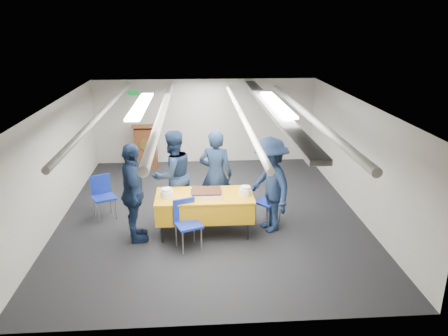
# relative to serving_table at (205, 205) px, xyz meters

# --- Properties ---
(ground) EXTENTS (7.00, 7.00, 0.00)m
(ground) POSITION_rel_serving_table_xyz_m (0.14, 0.88, -0.56)
(ground) COLOR black
(ground) RESTS_ON ground
(room_shell) EXTENTS (6.00, 7.00, 2.30)m
(room_shell) POSITION_rel_serving_table_xyz_m (0.23, 1.28, 1.25)
(room_shell) COLOR beige
(room_shell) RESTS_ON ground
(serving_table) EXTENTS (1.78, 0.89, 0.77)m
(serving_table) POSITION_rel_serving_table_xyz_m (0.00, 0.00, 0.00)
(serving_table) COLOR black
(serving_table) RESTS_ON ground
(sheet_cake) EXTENTS (0.57, 0.44, 0.10)m
(sheet_cake) POSITION_rel_serving_table_xyz_m (0.04, -0.01, 0.26)
(sheet_cake) COLOR white
(sheet_cake) RESTS_ON serving_table
(plate_stack_left) EXTENTS (0.23, 0.23, 0.16)m
(plate_stack_left) POSITION_rel_serving_table_xyz_m (-0.68, -0.05, 0.29)
(plate_stack_left) COLOR white
(plate_stack_left) RESTS_ON serving_table
(plate_stack_right) EXTENTS (0.21, 0.21, 0.17)m
(plate_stack_right) POSITION_rel_serving_table_xyz_m (0.75, -0.05, 0.29)
(plate_stack_right) COLOR white
(plate_stack_right) RESTS_ON serving_table
(podium) EXTENTS (0.62, 0.53, 1.25)m
(podium) POSITION_rel_serving_table_xyz_m (-1.46, 3.92, 0.05)
(podium) COLOR brown
(podium) RESTS_ON ground
(chair_near) EXTENTS (0.55, 0.55, 0.87)m
(chair_near) POSITION_rel_serving_table_xyz_m (-0.33, -0.48, -0.03)
(chair_near) COLOR gray
(chair_near) RESTS_ON ground
(chair_right) EXTENTS (0.59, 0.59, 0.87)m
(chair_right) POSITION_rel_serving_table_xyz_m (1.30, 0.38, -0.03)
(chair_right) COLOR gray
(chair_right) RESTS_ON ground
(chair_left) EXTENTS (0.56, 0.56, 0.87)m
(chair_left) POSITION_rel_serving_table_xyz_m (-2.03, 0.86, -0.03)
(chair_left) COLOR gray
(chair_left) RESTS_ON ground
(sailor_a) EXTENTS (0.74, 0.57, 1.81)m
(sailor_a) POSITION_rel_serving_table_xyz_m (0.24, 0.71, 0.35)
(sailor_a) COLOR black
(sailor_a) RESTS_ON ground
(sailor_b) EXTENTS (1.11, 1.06, 1.81)m
(sailor_b) POSITION_rel_serving_table_xyz_m (-0.60, 0.72, 0.35)
(sailor_b) COLOR black
(sailor_b) RESTS_ON ground
(sailor_c) EXTENTS (0.64, 1.13, 1.82)m
(sailor_c) POSITION_rel_serving_table_xyz_m (-1.26, -0.18, 0.35)
(sailor_c) COLOR black
(sailor_c) RESTS_ON ground
(sailor_d) EXTENTS (1.02, 1.33, 1.81)m
(sailor_d) POSITION_rel_serving_table_xyz_m (1.22, 0.08, 0.35)
(sailor_d) COLOR black
(sailor_d) RESTS_ON ground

